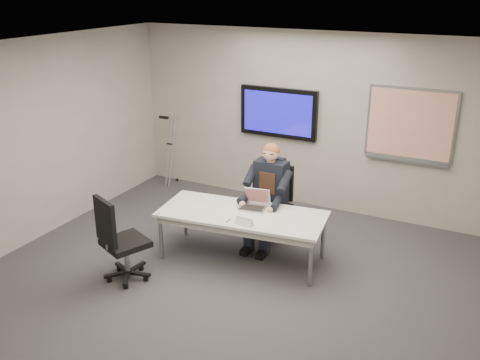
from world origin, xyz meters
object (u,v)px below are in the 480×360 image
at_px(conference_table, 242,218).
at_px(office_chair_near, 123,254).
at_px(office_chair_far, 273,216).
at_px(seated_person, 265,207).
at_px(laptop, 254,203).

relative_size(conference_table, office_chair_near, 2.00).
height_order(office_chair_far, office_chair_near, office_chair_near).
relative_size(office_chair_far, seated_person, 0.74).
height_order(office_chair_far, seated_person, seated_person).
height_order(office_chair_far, laptop, office_chair_far).
bearing_deg(laptop, office_chair_far, 75.58).
bearing_deg(office_chair_near, laptop, -105.75).
bearing_deg(conference_table, laptop, 67.47).
bearing_deg(office_chair_near, office_chair_far, -98.23).
bearing_deg(laptop, seated_person, 71.33).
relative_size(office_chair_near, seated_person, 0.78).
xyz_separation_m(office_chair_near, laptop, (1.13, 1.38, 0.38)).
height_order(conference_table, seated_person, seated_person).
height_order(office_chair_near, laptop, office_chair_near).
bearing_deg(office_chair_near, seated_person, -102.08).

